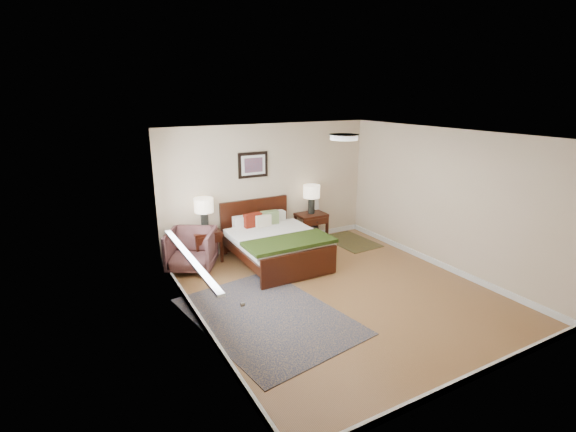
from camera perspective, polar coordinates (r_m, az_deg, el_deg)
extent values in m
plane|color=#8E5F36|center=(6.86, 6.88, -10.25)|extent=(5.00, 5.00, 0.00)
cube|color=beige|center=(8.48, -2.64, 4.08)|extent=(4.50, 0.04, 2.50)
cube|color=beige|center=(4.74, 25.31, -7.86)|extent=(4.50, 0.04, 2.50)
cube|color=beige|center=(5.45, -12.37, -3.47)|extent=(0.04, 5.00, 2.50)
cube|color=beige|center=(7.89, 20.66, 2.07)|extent=(0.04, 5.00, 2.50)
cube|color=white|center=(6.16, 7.69, 11.00)|extent=(4.50, 5.00, 0.02)
cube|color=silver|center=(6.05, -14.19, -0.08)|extent=(0.02, 2.72, 1.32)
cube|color=silver|center=(6.06, -14.05, -0.06)|extent=(0.01, 2.60, 1.20)
cube|color=silver|center=(6.27, -13.34, -5.54)|extent=(0.10, 2.72, 0.04)
cube|color=silver|center=(4.01, -4.60, -13.24)|extent=(0.01, 1.00, 2.18)
cube|color=brown|center=(4.04, -4.45, -13.70)|extent=(0.01, 0.90, 2.10)
cylinder|color=#999999|center=(4.38, -6.23, -11.94)|extent=(0.04, 0.04, 0.04)
cylinder|color=white|center=(6.16, 7.67, 10.63)|extent=(0.40, 0.40, 0.07)
cylinder|color=beige|center=(6.16, 7.69, 10.96)|extent=(0.44, 0.44, 0.01)
cube|color=#331207|center=(8.49, -4.58, -1.00)|extent=(1.45, 0.06, 1.02)
cube|color=#331207|center=(7.05, 1.62, -6.91)|extent=(1.45, 0.06, 0.51)
cube|color=#331207|center=(7.53, -6.45, -5.31)|extent=(0.06, 1.81, 0.16)
cube|color=#331207|center=(8.10, 2.57, -3.61)|extent=(0.06, 1.81, 0.16)
cube|color=silver|center=(7.75, -1.78, -3.63)|extent=(1.35, 1.79, 0.20)
cube|color=silver|center=(7.62, -1.45, -2.89)|extent=(1.53, 1.56, 0.09)
cube|color=#283C11|center=(7.23, 0.20, -3.61)|extent=(1.57, 0.70, 0.06)
cube|color=silver|center=(8.12, -5.95, -0.80)|extent=(0.45, 0.18, 0.24)
cube|color=silver|center=(8.37, -1.94, -0.18)|extent=(0.45, 0.18, 0.24)
cube|color=#5E160A|center=(8.05, -4.85, -0.65)|extent=(0.35, 0.17, 0.29)
cube|color=olive|center=(8.19, -2.53, -0.30)|extent=(0.35, 0.16, 0.29)
cube|color=beige|center=(8.05, -3.44, -0.74)|extent=(0.31, 0.13, 0.25)
cube|color=black|center=(8.23, -4.81, 6.98)|extent=(0.62, 0.03, 0.50)
cube|color=silver|center=(8.21, -4.75, 6.96)|extent=(0.50, 0.01, 0.38)
cube|color=#A52D23|center=(8.20, -4.73, 6.95)|extent=(0.38, 0.01, 0.28)
cube|color=#331207|center=(7.94, -11.23, -2.09)|extent=(0.51, 0.46, 0.05)
cube|color=#331207|center=(7.80, -12.24, -4.86)|extent=(0.05, 0.05, 0.56)
cube|color=#331207|center=(7.93, -9.11, -4.33)|extent=(0.05, 0.05, 0.56)
cube|color=#331207|center=(8.17, -13.06, -3.93)|extent=(0.05, 0.05, 0.56)
cube|color=#331207|center=(8.28, -10.05, -3.45)|extent=(0.05, 0.05, 0.56)
cube|color=#331207|center=(7.78, -10.70, -3.24)|extent=(0.45, 0.03, 0.14)
cube|color=#331207|center=(8.87, 3.19, 0.18)|extent=(0.61, 0.46, 0.05)
cube|color=#331207|center=(8.66, 2.30, -2.32)|extent=(0.05, 0.05, 0.56)
cube|color=#331207|center=(8.94, 5.35, -1.76)|extent=(0.05, 0.05, 0.56)
cube|color=#331207|center=(8.98, 0.99, -1.59)|extent=(0.05, 0.05, 0.56)
cube|color=#331207|center=(9.26, 3.97, -1.08)|extent=(0.05, 0.05, 0.56)
cube|color=#331207|center=(8.72, 3.93, -0.80)|extent=(0.55, 0.03, 0.14)
cube|color=#331207|center=(9.00, 3.15, -2.54)|extent=(0.55, 0.40, 0.03)
cube|color=black|center=(8.99, 3.15, -2.36)|extent=(0.23, 0.29, 0.03)
cube|color=black|center=(8.98, 3.15, -2.14)|extent=(0.23, 0.29, 0.03)
cube|color=black|center=(8.97, 3.16, -1.93)|extent=(0.23, 0.29, 0.03)
cube|color=black|center=(8.96, 3.16, -1.72)|extent=(0.23, 0.29, 0.03)
cube|color=black|center=(8.95, 3.16, -1.51)|extent=(0.23, 0.29, 0.03)
cylinder|color=black|center=(7.88, -11.31, -0.78)|extent=(0.14, 0.14, 0.32)
cylinder|color=black|center=(7.83, -11.38, 0.47)|extent=(0.02, 0.02, 0.06)
cylinder|color=beige|center=(7.80, -11.44, 1.46)|extent=(0.35, 0.35, 0.26)
cylinder|color=black|center=(8.81, 3.21, 1.36)|extent=(0.14, 0.14, 0.32)
cylinder|color=black|center=(8.77, 3.23, 2.50)|extent=(0.02, 0.02, 0.06)
cylinder|color=beige|center=(8.74, 3.25, 3.39)|extent=(0.35, 0.35, 0.26)
imported|color=brown|center=(7.68, -13.06, -4.54)|extent=(1.11, 1.11, 0.75)
cube|color=#0B1A39|center=(6.15, -2.91, -13.49)|extent=(2.19, 2.82, 0.01)
cube|color=black|center=(9.07, 8.60, -3.45)|extent=(0.86, 1.24, 0.01)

